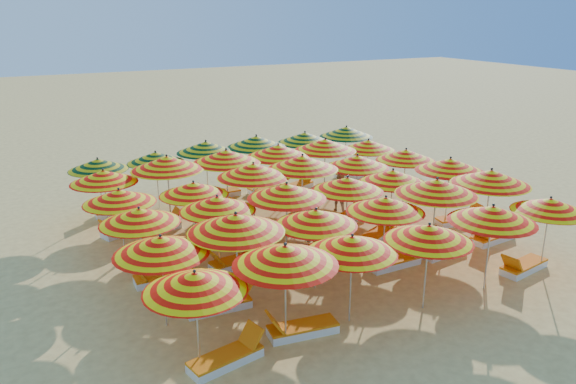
% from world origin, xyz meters
% --- Properties ---
extents(ground, '(120.00, 120.00, 0.00)m').
position_xyz_m(ground, '(0.00, 0.00, 0.00)').
color(ground, '#F1C96B').
rests_on(ground, ground).
extents(umbrella_0, '(2.42, 2.42, 2.37)m').
position_xyz_m(umbrella_0, '(-5.22, -5.38, 2.08)').
color(umbrella_0, silver).
rests_on(umbrella_0, ground).
extents(umbrella_1, '(3.04, 3.04, 2.57)m').
position_xyz_m(umbrella_1, '(-3.10, -5.38, 2.26)').
color(umbrella_1, silver).
rests_on(umbrella_1, ground).
extents(umbrella_2, '(2.79, 2.79, 2.37)m').
position_xyz_m(umbrella_2, '(-1.22, -5.24, 2.09)').
color(umbrella_2, silver).
rests_on(umbrella_2, ground).
extents(umbrella_3, '(2.93, 2.93, 2.41)m').
position_xyz_m(umbrella_3, '(0.87, -5.58, 2.12)').
color(umbrella_3, silver).
rests_on(umbrella_3, ground).
extents(umbrella_4, '(3.03, 3.03, 2.53)m').
position_xyz_m(umbrella_4, '(3.14, -5.51, 2.23)').
color(umbrella_4, silver).
rests_on(umbrella_4, ground).
extents(umbrella_5, '(2.90, 2.90, 2.34)m').
position_xyz_m(umbrella_5, '(5.59, -5.39, 2.06)').
color(umbrella_5, silver).
rests_on(umbrella_5, ground).
extents(umbrella_6, '(2.84, 2.84, 2.45)m').
position_xyz_m(umbrella_6, '(-5.38, -3.33, 2.16)').
color(umbrella_6, silver).
rests_on(umbrella_6, ground).
extents(umbrella_7, '(3.25, 3.25, 2.66)m').
position_xyz_m(umbrella_7, '(-3.41, -3.24, 2.34)').
color(umbrella_7, silver).
rests_on(umbrella_7, ground).
extents(umbrella_8, '(2.39, 2.39, 2.42)m').
position_xyz_m(umbrella_8, '(-1.11, -3.31, 2.13)').
color(umbrella_8, silver).
rests_on(umbrella_8, ground).
extents(umbrella_9, '(2.31, 2.31, 2.43)m').
position_xyz_m(umbrella_9, '(1.19, -3.34, 2.14)').
color(umbrella_9, silver).
rests_on(umbrella_9, ground).
extents(umbrella_10, '(3.02, 3.02, 2.69)m').
position_xyz_m(umbrella_10, '(3.17, -3.24, 2.36)').
color(umbrella_10, silver).
rests_on(umbrella_10, ground).
extents(umbrella_11, '(3.26, 3.26, 2.69)m').
position_xyz_m(umbrella_11, '(5.42, -3.25, 2.37)').
color(umbrella_11, silver).
rests_on(umbrella_11, ground).
extents(umbrella_12, '(2.55, 2.55, 2.37)m').
position_xyz_m(umbrella_12, '(-5.33, -0.89, 2.09)').
color(umbrella_12, silver).
rests_on(umbrella_12, ground).
extents(umbrella_13, '(2.99, 2.99, 2.39)m').
position_xyz_m(umbrella_13, '(-3.07, -0.95, 2.11)').
color(umbrella_13, silver).
rests_on(umbrella_13, ground).
extents(umbrella_14, '(3.11, 3.11, 2.57)m').
position_xyz_m(umbrella_14, '(-0.94, -1.24, 2.26)').
color(umbrella_14, silver).
rests_on(umbrella_14, ground).
extents(umbrella_15, '(2.61, 2.61, 2.47)m').
position_xyz_m(umbrella_15, '(1.27, -1.21, 2.17)').
color(umbrella_15, silver).
rests_on(umbrella_15, ground).
extents(umbrella_16, '(2.99, 2.99, 2.43)m').
position_xyz_m(umbrella_16, '(3.18, -1.08, 2.13)').
color(umbrella_16, silver).
rests_on(umbrella_16, ground).
extents(umbrella_17, '(2.85, 2.85, 2.60)m').
position_xyz_m(umbrella_17, '(5.56, -1.24, 2.28)').
color(umbrella_17, silver).
rests_on(umbrella_17, ground).
extents(umbrella_18, '(2.44, 2.44, 2.37)m').
position_xyz_m(umbrella_18, '(-5.47, 1.14, 2.08)').
color(umbrella_18, silver).
rests_on(umbrella_18, ground).
extents(umbrella_19, '(2.51, 2.51, 2.35)m').
position_xyz_m(umbrella_19, '(-3.19, 0.88, 2.07)').
color(umbrella_19, silver).
rests_on(umbrella_19, ground).
extents(umbrella_20, '(3.32, 3.32, 2.65)m').
position_xyz_m(umbrella_20, '(-0.99, 1.13, 2.33)').
color(umbrella_20, silver).
rests_on(umbrella_20, ground).
extents(umbrella_21, '(2.88, 2.88, 2.70)m').
position_xyz_m(umbrella_21, '(0.90, 1.14, 2.38)').
color(umbrella_21, silver).
rests_on(umbrella_21, ground).
extents(umbrella_22, '(2.98, 2.98, 2.49)m').
position_xyz_m(umbrella_22, '(3.10, 0.94, 2.20)').
color(umbrella_22, silver).
rests_on(umbrella_22, ground).
extents(umbrella_23, '(3.06, 3.06, 2.45)m').
position_xyz_m(umbrella_23, '(5.38, 0.98, 2.16)').
color(umbrella_23, silver).
rests_on(umbrella_23, ground).
extents(umbrella_24, '(2.89, 2.89, 2.41)m').
position_xyz_m(umbrella_24, '(-5.52, 3.43, 2.12)').
color(umbrella_24, silver).
rests_on(umbrella_24, ground).
extents(umbrella_25, '(3.06, 3.06, 2.72)m').
position_xyz_m(umbrella_25, '(-3.39, 3.17, 2.39)').
color(umbrella_25, silver).
rests_on(umbrella_25, ground).
extents(umbrella_26, '(2.56, 2.56, 2.70)m').
position_xyz_m(umbrella_26, '(-1.16, 3.20, 2.37)').
color(umbrella_26, silver).
rests_on(umbrella_26, ground).
extents(umbrella_27, '(3.03, 3.03, 2.65)m').
position_xyz_m(umbrella_27, '(1.00, 3.24, 2.33)').
color(umbrella_27, silver).
rests_on(umbrella_27, ground).
extents(umbrella_28, '(2.62, 2.62, 2.67)m').
position_xyz_m(umbrella_28, '(3.08, 3.21, 2.35)').
color(umbrella_28, silver).
rests_on(umbrella_28, ground).
extents(umbrella_29, '(2.38, 2.38, 2.40)m').
position_xyz_m(umbrella_29, '(5.20, 3.22, 2.12)').
color(umbrella_29, silver).
rests_on(umbrella_29, ground).
extents(umbrella_30, '(2.44, 2.44, 2.33)m').
position_xyz_m(umbrella_30, '(-5.38, 5.45, 2.05)').
color(umbrella_30, silver).
rests_on(umbrella_30, ground).
extents(umbrella_31, '(2.70, 2.70, 2.35)m').
position_xyz_m(umbrella_31, '(-3.23, 5.43, 2.07)').
color(umbrella_31, silver).
rests_on(umbrella_31, ground).
extents(umbrella_32, '(2.92, 2.92, 2.54)m').
position_xyz_m(umbrella_32, '(-1.13, 5.55, 2.23)').
color(umbrella_32, silver).
rests_on(umbrella_32, ground).
extents(umbrella_33, '(3.24, 3.24, 2.62)m').
position_xyz_m(umbrella_33, '(0.95, 5.21, 2.31)').
color(umbrella_33, silver).
rests_on(umbrella_33, ground).
extents(umbrella_34, '(2.99, 2.99, 2.53)m').
position_xyz_m(umbrella_34, '(3.29, 5.27, 2.23)').
color(umbrella_34, silver).
rests_on(umbrella_34, ground).
extents(umbrella_35, '(2.72, 2.72, 2.57)m').
position_xyz_m(umbrella_35, '(5.48, 5.36, 2.27)').
color(umbrella_35, silver).
rests_on(umbrella_35, ground).
extents(lounger_0, '(1.81, 0.92, 0.69)m').
position_xyz_m(lounger_0, '(-4.62, -5.52, 0.15)').
color(lounger_0, white).
rests_on(lounger_0, ground).
extents(lounger_1, '(1.79, 0.79, 0.69)m').
position_xyz_m(lounger_1, '(-2.60, -5.22, 0.15)').
color(lounger_1, white).
rests_on(lounger_1, ground).
extents(lounger_2, '(1.81, 0.87, 0.69)m').
position_xyz_m(lounger_2, '(5.00, -5.24, 0.15)').
color(lounger_2, white).
rests_on(lounger_2, ground).
extents(lounger_3, '(1.76, 0.67, 0.69)m').
position_xyz_m(lounger_3, '(-3.91, -3.19, 0.15)').
color(lounger_3, white).
rests_on(lounger_3, ground).
extents(lounger_4, '(1.74, 0.62, 0.69)m').
position_xyz_m(lounger_4, '(1.79, -3.18, 0.15)').
color(lounger_4, white).
rests_on(lounger_4, ground).
extents(lounger_5, '(1.80, 0.81, 0.69)m').
position_xyz_m(lounger_5, '(3.68, -3.19, 0.15)').
color(lounger_5, white).
rests_on(lounger_5, ground).
extents(lounger_6, '(1.79, 0.77, 0.69)m').
position_xyz_m(lounger_6, '(5.92, -3.14, 0.15)').
color(lounger_6, white).
rests_on(lounger_6, ground).
extents(lounger_7, '(1.74, 0.62, 0.69)m').
position_xyz_m(lounger_7, '(-4.82, -0.95, 0.15)').
color(lounger_7, white).
rests_on(lounger_7, ground).
extents(lounger_8, '(1.80, 0.82, 0.69)m').
position_xyz_m(lounger_8, '(-2.56, -0.96, 0.15)').
color(lounger_8, white).
rests_on(lounger_8, ground).
extents(lounger_9, '(1.81, 0.88, 0.69)m').
position_xyz_m(lounger_9, '(-0.34, -1.42, 0.15)').
color(lounger_9, white).
rests_on(lounger_9, ground).
extents(lounger_10, '(1.82, 1.02, 0.69)m').
position_xyz_m(lounger_10, '(0.77, -1.09, 0.15)').
color(lounger_10, white).
rests_on(lounger_10, ground).
extents(lounger_11, '(1.82, 1.25, 0.69)m').
position_xyz_m(lounger_11, '(2.67, -1.11, 0.15)').
color(lounger_11, white).
rests_on(lounger_11, ground).
extents(lounger_12, '(1.80, 0.83, 0.69)m').
position_xyz_m(lounger_12, '(6.16, -1.33, 0.15)').
color(lounger_12, white).
rests_on(lounger_12, ground).
extents(lounger_13, '(1.82, 0.96, 0.69)m').
position_xyz_m(lounger_13, '(-3.79, 1.07, 0.15)').
color(lounger_13, white).
rests_on(lounger_13, ground).
extents(lounger_14, '(1.82, 0.95, 0.69)m').
position_xyz_m(lounger_14, '(2.60, 0.77, 0.15)').
color(lounger_14, white).
rests_on(lounger_14, ground).
extents(lounger_15, '(1.83, 1.14, 0.69)m').
position_xyz_m(lounger_15, '(-5.02, 3.32, 0.15)').
color(lounger_15, white).
rests_on(lounger_15, ground).
extents(lounger_16, '(1.74, 0.62, 0.69)m').
position_xyz_m(lounger_16, '(-3.89, 3.15, 0.15)').
color(lounger_16, white).
rests_on(lounger_16, ground).
extents(lounger_17, '(1.83, 1.14, 0.69)m').
position_xyz_m(lounger_17, '(-1.67, 3.15, 0.15)').
color(lounger_17, white).
rests_on(lounger_17, ground).
extents(lounger_18, '(1.75, 0.65, 0.69)m').
position_xyz_m(lounger_18, '(-4.88, 5.32, 0.15)').
color(lounger_18, white).
rests_on(lounger_18, ground).
extents(lounger_19, '(1.76, 0.68, 0.69)m').
position_xyz_m(lounger_19, '(-0.63, 5.63, 0.15)').
color(lounger_19, white).
rests_on(lounger_19, ground).
extents(lounger_20, '(1.82, 0.98, 0.69)m').
position_xyz_m(lounger_20, '(1.55, 5.44, 0.15)').
color(lounger_20, white).
rests_on(lounger_20, ground).
extents(lounger_21, '(1.83, 1.16, 0.69)m').
position_xyz_m(lounger_21, '(2.79, 5.06, 0.15)').
color(lounger_21, white).
rests_on(lounger_21, ground).
extents(lounger_22, '(1.81, 0.86, 0.69)m').
position_xyz_m(lounger_22, '(6.08, 5.48, 0.15)').
color(lounger_22, white).
rests_on(lounger_22, ground).
extents(beachgoer_b, '(0.89, 0.94, 1.53)m').
position_xyz_m(beachgoer_b, '(3.00, 1.94, 0.76)').
color(beachgoer_b, tan).
rests_on(beachgoer_b, ground).
extents(beachgoer_a, '(0.49, 0.60, 1.41)m').
position_xyz_m(beachgoer_a, '(0.44, -0.17, 0.71)').
color(beachgoer_a, tan).
rests_on(beachgoer_a, ground).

